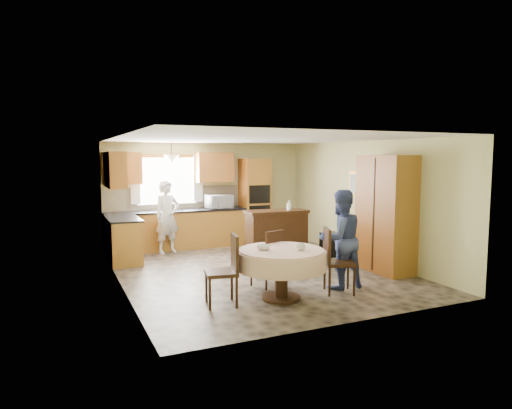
{
  "coord_description": "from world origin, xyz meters",
  "views": [
    {
      "loc": [
        -3.49,
        -7.78,
        2.17
      ],
      "look_at": [
        0.12,
        0.3,
        1.24
      ],
      "focal_mm": 32.0,
      "sensor_mm": 36.0,
      "label": 1
    }
  ],
  "objects_px": {
    "chair_left": "(227,266)",
    "oven_tower": "(255,201)",
    "dining_table": "(281,260)",
    "chair_back": "(270,256)",
    "person_sink": "(167,217)",
    "chair_right": "(334,257)",
    "person_dining": "(340,239)",
    "sideboard": "(276,235)",
    "cupboard": "(386,214)"
  },
  "relations": [
    {
      "from": "chair_left",
      "to": "oven_tower",
      "type": "bearing_deg",
      "value": 161.91
    },
    {
      "from": "dining_table",
      "to": "chair_back",
      "type": "distance_m",
      "value": 0.67
    },
    {
      "from": "person_sink",
      "to": "chair_left",
      "type": "bearing_deg",
      "value": -107.89
    },
    {
      "from": "chair_right",
      "to": "person_dining",
      "type": "bearing_deg",
      "value": -30.45
    },
    {
      "from": "oven_tower",
      "to": "sideboard",
      "type": "relative_size",
      "value": 1.58
    },
    {
      "from": "oven_tower",
      "to": "person_sink",
      "type": "height_order",
      "value": "oven_tower"
    },
    {
      "from": "sideboard",
      "to": "chair_back",
      "type": "bearing_deg",
      "value": -117.44
    },
    {
      "from": "chair_back",
      "to": "person_sink",
      "type": "relative_size",
      "value": 0.59
    },
    {
      "from": "oven_tower",
      "to": "dining_table",
      "type": "height_order",
      "value": "oven_tower"
    },
    {
      "from": "oven_tower",
      "to": "person_dining",
      "type": "bearing_deg",
      "value": -94.68
    },
    {
      "from": "chair_right",
      "to": "dining_table",
      "type": "bearing_deg",
      "value": 107.5
    },
    {
      "from": "oven_tower",
      "to": "person_dining",
      "type": "xyz_separation_m",
      "value": [
        -0.35,
        -4.28,
        -0.24
      ]
    },
    {
      "from": "oven_tower",
      "to": "dining_table",
      "type": "xyz_separation_m",
      "value": [
        -1.51,
        -4.42,
        -0.46
      ]
    },
    {
      "from": "person_sink",
      "to": "chair_back",
      "type": "bearing_deg",
      "value": -91.77
    },
    {
      "from": "cupboard",
      "to": "chair_left",
      "type": "relative_size",
      "value": 2.11
    },
    {
      "from": "chair_right",
      "to": "chair_back",
      "type": "bearing_deg",
      "value": 68.9
    },
    {
      "from": "sideboard",
      "to": "chair_back",
      "type": "distance_m",
      "value": 2.31
    },
    {
      "from": "chair_back",
      "to": "chair_right",
      "type": "xyz_separation_m",
      "value": [
        0.79,
        -0.72,
        0.05
      ]
    },
    {
      "from": "cupboard",
      "to": "chair_back",
      "type": "relative_size",
      "value": 2.29
    },
    {
      "from": "cupboard",
      "to": "dining_table",
      "type": "xyz_separation_m",
      "value": [
        -2.58,
        -0.73,
        -0.5
      ]
    },
    {
      "from": "chair_back",
      "to": "person_dining",
      "type": "distance_m",
      "value": 1.2
    },
    {
      "from": "person_sink",
      "to": "person_dining",
      "type": "distance_m",
      "value": 4.36
    },
    {
      "from": "oven_tower",
      "to": "chair_right",
      "type": "height_order",
      "value": "oven_tower"
    },
    {
      "from": "chair_right",
      "to": "person_dining",
      "type": "height_order",
      "value": "person_dining"
    },
    {
      "from": "dining_table",
      "to": "chair_left",
      "type": "bearing_deg",
      "value": 174.73
    },
    {
      "from": "chair_right",
      "to": "person_sink",
      "type": "distance_m",
      "value": 4.44
    },
    {
      "from": "sideboard",
      "to": "chair_right",
      "type": "relative_size",
      "value": 1.28
    },
    {
      "from": "oven_tower",
      "to": "cupboard",
      "type": "relative_size",
      "value": 0.97
    },
    {
      "from": "oven_tower",
      "to": "chair_right",
      "type": "distance_m",
      "value": 4.54
    },
    {
      "from": "chair_back",
      "to": "chair_right",
      "type": "height_order",
      "value": "chair_right"
    },
    {
      "from": "oven_tower",
      "to": "chair_right",
      "type": "bearing_deg",
      "value": -97.62
    },
    {
      "from": "chair_left",
      "to": "person_sink",
      "type": "bearing_deg",
      "value": -170.14
    },
    {
      "from": "dining_table",
      "to": "person_dining",
      "type": "height_order",
      "value": "person_dining"
    },
    {
      "from": "chair_right",
      "to": "person_dining",
      "type": "relative_size",
      "value": 0.64
    },
    {
      "from": "sideboard",
      "to": "person_dining",
      "type": "bearing_deg",
      "value": -90.2
    },
    {
      "from": "sideboard",
      "to": "person_sink",
      "type": "relative_size",
      "value": 0.82
    },
    {
      "from": "chair_left",
      "to": "chair_back",
      "type": "height_order",
      "value": "chair_left"
    },
    {
      "from": "cupboard",
      "to": "dining_table",
      "type": "relative_size",
      "value": 1.62
    },
    {
      "from": "person_dining",
      "to": "chair_right",
      "type": "bearing_deg",
      "value": 37.51
    },
    {
      "from": "cupboard",
      "to": "chair_left",
      "type": "xyz_separation_m",
      "value": [
        -3.44,
        -0.65,
        -0.52
      ]
    },
    {
      "from": "chair_right",
      "to": "person_sink",
      "type": "xyz_separation_m",
      "value": [
        -1.72,
        4.08,
        0.24
      ]
    },
    {
      "from": "person_dining",
      "to": "oven_tower",
      "type": "bearing_deg",
      "value": -95.63
    },
    {
      "from": "oven_tower",
      "to": "dining_table",
      "type": "distance_m",
      "value": 4.69
    },
    {
      "from": "dining_table",
      "to": "sideboard",
      "type": "bearing_deg",
      "value": 64.83
    },
    {
      "from": "chair_back",
      "to": "person_dining",
      "type": "bearing_deg",
      "value": 133.63
    },
    {
      "from": "dining_table",
      "to": "chair_left",
      "type": "relative_size",
      "value": 1.3
    },
    {
      "from": "chair_left",
      "to": "chair_back",
      "type": "xyz_separation_m",
      "value": [
        0.98,
        0.58,
        -0.04
      ]
    },
    {
      "from": "sideboard",
      "to": "chair_right",
      "type": "xyz_separation_m",
      "value": [
        -0.34,
        -2.73,
        0.1
      ]
    },
    {
      "from": "oven_tower",
      "to": "person_dining",
      "type": "height_order",
      "value": "oven_tower"
    },
    {
      "from": "oven_tower",
      "to": "chair_right",
      "type": "xyz_separation_m",
      "value": [
        -0.6,
        -4.47,
        -0.48
      ]
    }
  ]
}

